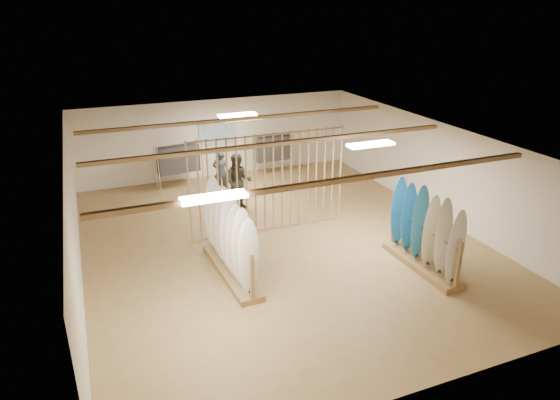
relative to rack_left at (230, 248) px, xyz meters
name	(u,v)px	position (x,y,z in m)	size (l,w,h in m)	color
floor	(280,241)	(1.72, 1.17, -0.69)	(12.00, 12.00, 0.00)	#A98452
ceiling	(280,140)	(1.72, 1.17, 2.11)	(12.00, 12.00, 0.00)	gray
wall_back	(218,138)	(1.72, 7.17, 0.71)	(12.00, 12.00, 0.00)	white
wall_front	(425,321)	(1.72, -4.83, 0.71)	(12.00, 12.00, 0.00)	white
wall_left	(73,223)	(-3.28, 1.17, 0.71)	(12.00, 12.00, 0.00)	white
wall_right	(438,170)	(6.72, 1.17, 0.71)	(12.00, 12.00, 0.00)	white
ceiling_slats	(280,143)	(1.72, 1.17, 2.03)	(9.50, 6.12, 0.10)	olive
light_panels	(280,143)	(1.72, 1.17, 2.05)	(1.20, 0.35, 0.06)	white
bamboo_partition	(269,183)	(1.72, 1.97, 0.71)	(4.45, 0.05, 2.78)	tan
poster	(218,133)	(1.72, 7.15, 0.91)	(1.40, 0.03, 0.90)	#3677BE
rack_left	(230,248)	(0.00, 0.00, 0.00)	(0.67, 2.88, 2.00)	olive
rack_right	(424,242)	(4.35, -1.42, 0.00)	(0.59, 2.50, 2.01)	olive
clothing_rack_a	(178,159)	(0.08, 6.25, 0.36)	(1.50, 0.54, 1.61)	silver
clothing_rack_b	(274,148)	(3.60, 6.44, 0.31)	(1.44, 0.39, 1.54)	silver
shopper_a	(221,169)	(1.27, 5.25, 0.16)	(0.62, 0.42, 1.70)	#282A30
shopper_b	(238,178)	(1.42, 3.81, 0.30)	(0.96, 0.75, 1.98)	#38372C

